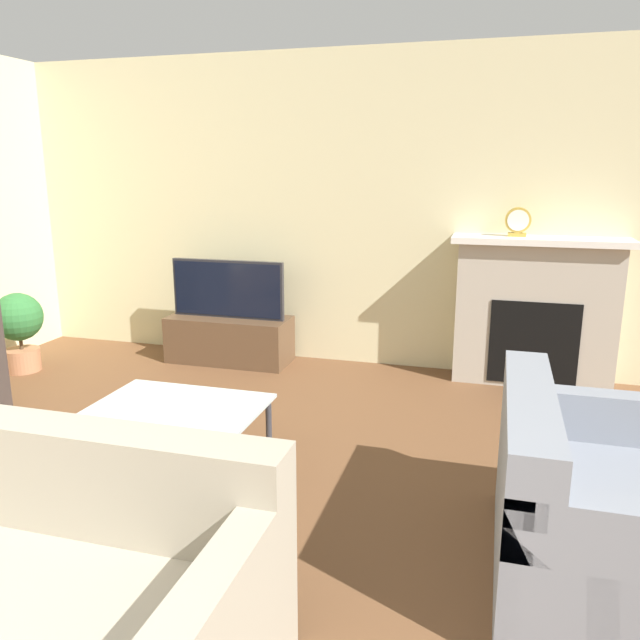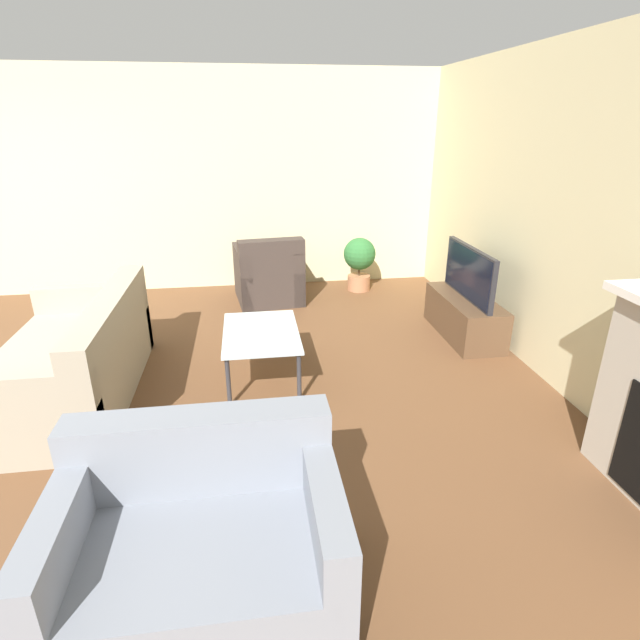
{
  "view_description": "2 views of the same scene",
  "coord_description": "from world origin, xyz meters",
  "px_view_note": "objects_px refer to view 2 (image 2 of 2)",
  "views": [
    {
      "loc": [
        1.6,
        -0.39,
        1.73
      ],
      "look_at": [
        0.57,
        3.22,
        0.81
      ],
      "focal_mm": 35.0,
      "sensor_mm": 36.0,
      "label": 1
    },
    {
      "loc": [
        3.82,
        2.48,
        2.09
      ],
      "look_at": [
        0.59,
        2.95,
        0.78
      ],
      "focal_mm": 28.0,
      "sensor_mm": 36.0,
      "label": 2
    }
  ],
  "objects_px": {
    "tv": "(469,273)",
    "couch_loveseat": "(202,548)",
    "coffee_table": "(261,336)",
    "potted_plant": "(359,260)",
    "armchair_by_window": "(269,277)",
    "couch_sectional": "(73,364)"
  },
  "relations": [
    {
      "from": "coffee_table",
      "to": "potted_plant",
      "type": "height_order",
      "value": "potted_plant"
    },
    {
      "from": "couch_sectional",
      "to": "potted_plant",
      "type": "xyz_separation_m",
      "value": [
        -2.35,
        2.85,
        0.12
      ]
    },
    {
      "from": "couch_loveseat",
      "to": "coffee_table",
      "type": "bearing_deg",
      "value": 80.77
    },
    {
      "from": "tv",
      "to": "couch_sectional",
      "type": "relative_size",
      "value": 0.55
    },
    {
      "from": "tv",
      "to": "potted_plant",
      "type": "bearing_deg",
      "value": -155.35
    },
    {
      "from": "coffee_table",
      "to": "potted_plant",
      "type": "distance_m",
      "value": 2.63
    },
    {
      "from": "tv",
      "to": "coffee_table",
      "type": "bearing_deg",
      "value": -73.22
    },
    {
      "from": "coffee_table",
      "to": "couch_sectional",
      "type": "bearing_deg",
      "value": -86.56
    },
    {
      "from": "coffee_table",
      "to": "armchair_by_window",
      "type": "bearing_deg",
      "value": 175.41
    },
    {
      "from": "tv",
      "to": "coffee_table",
      "type": "relative_size",
      "value": 1.11
    },
    {
      "from": "couch_sectional",
      "to": "coffee_table",
      "type": "bearing_deg",
      "value": 93.44
    },
    {
      "from": "potted_plant",
      "to": "couch_loveseat",
      "type": "bearing_deg",
      "value": -21.15
    },
    {
      "from": "coffee_table",
      "to": "potted_plant",
      "type": "bearing_deg",
      "value": 149.14
    },
    {
      "from": "couch_sectional",
      "to": "potted_plant",
      "type": "relative_size",
      "value": 2.75
    },
    {
      "from": "couch_sectional",
      "to": "couch_loveseat",
      "type": "height_order",
      "value": "same"
    },
    {
      "from": "tv",
      "to": "couch_loveseat",
      "type": "distance_m",
      "value": 3.7
    },
    {
      "from": "tv",
      "to": "couch_loveseat",
      "type": "xyz_separation_m",
      "value": [
        2.75,
        -2.44,
        -0.38
      ]
    },
    {
      "from": "couch_sectional",
      "to": "couch_loveseat",
      "type": "distance_m",
      "value": 2.34
    },
    {
      "from": "tv",
      "to": "couch_loveseat",
      "type": "bearing_deg",
      "value": -41.57
    },
    {
      "from": "couch_sectional",
      "to": "potted_plant",
      "type": "bearing_deg",
      "value": 129.52
    },
    {
      "from": "tv",
      "to": "armchair_by_window",
      "type": "height_order",
      "value": "tv"
    },
    {
      "from": "couch_loveseat",
      "to": "coffee_table",
      "type": "height_order",
      "value": "couch_loveseat"
    }
  ]
}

